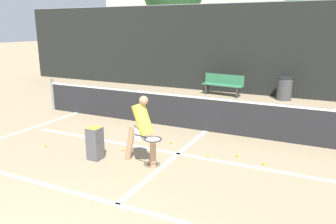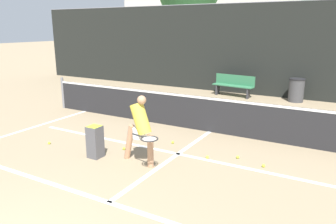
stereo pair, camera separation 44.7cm
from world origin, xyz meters
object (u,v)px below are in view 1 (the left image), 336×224
ball_hopper (95,143)px  trash_bin (284,89)px  player_practicing (142,128)px  parked_car (268,69)px  courtside_bench (223,84)px

ball_hopper → trash_bin: trash_bin is taller
ball_hopper → trash_bin: bearing=70.0°
player_practicing → parked_car: bearing=99.4°
courtside_bench → trash_bin: trash_bin is taller
player_practicing → trash_bin: (1.83, 7.74, -0.35)m
courtside_bench → trash_bin: (2.39, 0.19, -0.03)m
parked_car → courtside_bench: bearing=-101.3°
ball_hopper → player_practicing: bearing=10.7°
player_practicing → courtside_bench: bearing=105.5°
player_practicing → ball_hopper: (-1.05, -0.20, -0.42)m
player_practicing → courtside_bench: player_practicing is taller
player_practicing → parked_car: 12.43m
parked_car → player_practicing: bearing=-91.9°
player_practicing → ball_hopper: bearing=-158.0°
ball_hopper → courtside_bench: 7.76m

